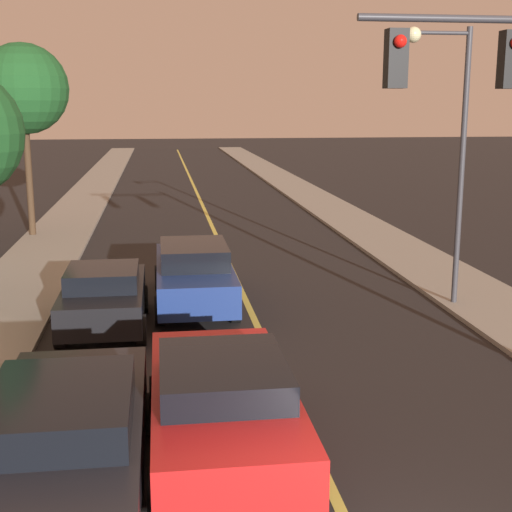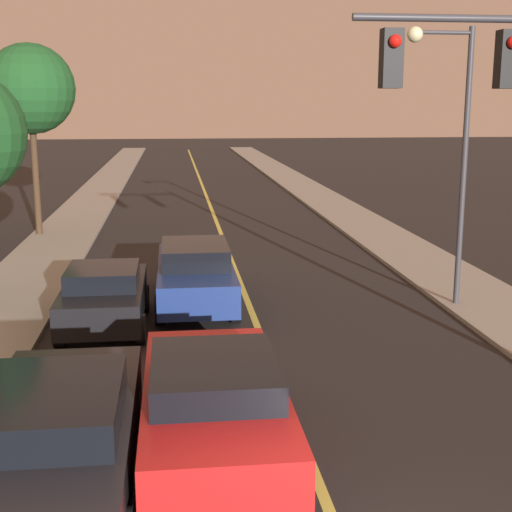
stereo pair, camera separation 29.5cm
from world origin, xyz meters
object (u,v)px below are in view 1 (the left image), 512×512
Objects in this scene: car_near_lane_second at (194,273)px; car_outer_lane_front at (64,438)px; streetlamp_right at (449,129)px; car_near_lane_front at (222,404)px; tree_left_far at (23,89)px; car_outer_lane_second at (104,296)px.

car_near_lane_second is 0.99× the size of car_outer_lane_front.
car_near_lane_second is 7.08m from streetlamp_right.
streetlamp_right reaches higher than car_near_lane_front.
streetlamp_right is 16.16m from tree_left_far.
tree_left_far is at bearing 100.54° from car_outer_lane_front.
car_outer_lane_second is (-2.09, 6.30, -0.05)m from car_near_lane_front.
tree_left_far is at bearing 118.84° from car_near_lane_second.
car_near_lane_second is at bearing -61.16° from tree_left_far.
car_near_lane_second is at bearing 90.00° from car_near_lane_front.
tree_left_far reaches higher than car_near_lane_second.
car_near_lane_front is at bearing -130.98° from streetlamp_right.
car_outer_lane_second is at bearing 90.00° from car_outer_lane_front.
car_outer_lane_second is (0.00, 7.05, -0.04)m from car_outer_lane_front.
car_near_lane_second reaches higher than car_outer_lane_second.
car_outer_lane_second is 13.20m from tree_left_far.
car_outer_lane_second is at bearing -175.28° from streetlamp_right.
tree_left_far is (-5.60, 18.11, 4.68)m from car_near_lane_front.
tree_left_far reaches higher than car_outer_lane_second.
tree_left_far is at bearing 107.19° from car_near_lane_front.
car_outer_lane_second is at bearing 108.37° from car_near_lane_front.
car_outer_lane_front reaches higher than car_near_lane_front.
car_near_lane_front is 9.90m from streetlamp_right.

